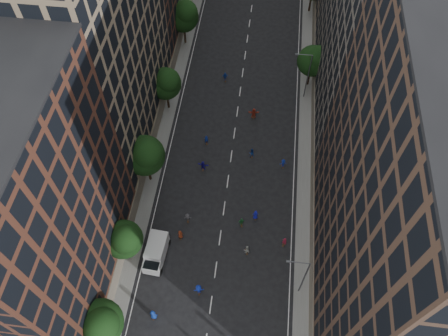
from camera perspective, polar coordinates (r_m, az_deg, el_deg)
name	(u,v)px	position (r m, az deg, el deg)	size (l,w,h in m)	color
ground	(237,114)	(71.13, 1.72, 7.08)	(240.00, 240.00, 0.00)	black
sidewalk_left	(173,75)	(77.69, -6.72, 12.02)	(4.00, 105.00, 0.15)	slate
sidewalk_right	(312,87)	(76.60, 11.43, 10.37)	(4.00, 105.00, 0.15)	slate
bldg_left_a	(21,216)	(48.04, -25.04, -5.76)	(14.00, 22.00, 30.00)	#512B1F
bldg_left_b	(87,41)	(59.83, -17.52, 15.56)	(14.00, 26.00, 34.00)	#8D775C
bldg_right_a	(417,207)	(44.44, 23.94, -4.70)	(14.00, 30.00, 36.00)	#4E3629
bldg_right_b	(386,22)	(64.65, 20.36, 17.46)	(14.00, 28.00, 33.00)	#625A51
tree_left_0	(100,324)	(50.90, -15.87, -18.99)	(5.20, 5.20, 8.83)	black
tree_left_1	(124,239)	(54.22, -12.92, -9.07)	(4.80, 4.80, 8.21)	black
tree_left_2	(145,155)	(59.13, -10.23, 1.71)	(5.60, 5.60, 9.45)	black
tree_left_3	(166,83)	(68.23, -7.58, 10.98)	(5.00, 5.00, 8.58)	black
tree_left_4	(184,15)	(79.81, -5.25, 19.25)	(5.40, 5.40, 9.08)	black
tree_right_a	(314,60)	(73.02, 11.68, 13.66)	(5.00, 5.00, 8.39)	black
streetlamp_near	(303,276)	(52.34, 10.24, -13.73)	(2.64, 0.22, 9.06)	#595B60
streetlamp_far	(307,74)	(71.12, 10.78, 11.96)	(2.64, 0.22, 9.06)	#595B60
cargo_van	(156,252)	(57.35, -8.88, -10.79)	(2.77, 5.33, 2.75)	silver
skater_0	(153,315)	(55.23, -9.24, -18.38)	(0.95, 0.62, 1.94)	#123297
skater_3	(199,290)	(55.56, -3.32, -15.58)	(1.23, 0.71, 1.91)	#162DB5
skater_4	(152,247)	(58.25, -9.33, -10.12)	(1.13, 0.47, 1.92)	#161AB8
skater_6	(180,234)	(58.70, -5.73, -8.62)	(0.78, 0.51, 1.61)	maroon
skater_7	(284,242)	(58.46, 7.89, -9.49)	(0.62, 0.41, 1.71)	maroon
skater_8	(247,250)	(57.60, 2.97, -10.60)	(0.77, 0.60, 1.59)	beige
skater_9	(188,218)	(59.76, -4.78, -6.48)	(0.99, 0.57, 1.53)	#403F44
skater_10	(242,222)	(59.26, 2.30, -7.05)	(0.95, 0.39, 1.62)	#1E652E
skater_11	(203,166)	(63.89, -2.76, 0.30)	(1.62, 0.52, 1.75)	#1D14A4
skater_12	(256,215)	(59.81, 4.14, -6.13)	(0.83, 0.54, 1.70)	#1518AC
skater_13	(206,140)	(66.75, -2.32, 3.71)	(0.61, 0.40, 1.67)	#122B97
skater_14	(251,153)	(65.35, 3.61, 1.99)	(0.80, 0.62, 1.65)	navy
skater_15	(283,163)	(64.76, 7.72, 0.60)	(0.99, 0.57, 1.53)	navy
skater_16	(225,77)	(75.67, 0.16, 11.82)	(1.00, 0.42, 1.71)	#13379C
skater_17	(254,113)	(70.06, 3.91, 7.13)	(1.76, 0.56, 1.90)	#A42E1B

